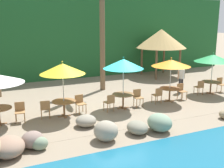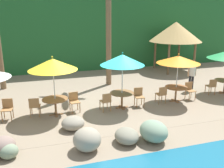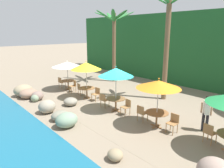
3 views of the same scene
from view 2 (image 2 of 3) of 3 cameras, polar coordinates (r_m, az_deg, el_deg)
The scene contains 21 objects.
ground_plane at distance 11.61m, azimuth 0.79°, elevation -5.46°, with size 120.00×120.00×0.00m, color gray.
terrace_deck at distance 11.61m, azimuth 0.79°, elevation -5.44°, with size 18.00×5.20×0.01m.
foliage_backdrop at distance 19.59m, azimuth -7.49°, elevation 12.36°, with size 28.00×2.40×6.00m.
rock_seawall at distance 8.85m, azimuth 4.09°, elevation -10.35°, with size 14.19×3.03×0.88m.
chair_white_seaward at distance 11.10m, azimuth -22.98°, elevation -5.04°, with size 0.47×0.48×0.87m.
umbrella_yellow at distance 10.44m, azimuth -13.52°, elevation 4.44°, with size 2.03×2.03×2.59m.
dining_table_yellow at distance 10.88m, azimuth -12.95°, elevation -3.96°, with size 1.10×1.10×0.74m.
chair_yellow_seaward at distance 11.17m, azimuth -8.73°, elevation -3.74°, with size 0.47×0.47×0.87m.
chair_yellow_inland at distance 10.93m, azimuth -17.41°, elevation -4.78°, with size 0.48×0.48×0.87m.
umbrella_teal at distance 10.97m, azimuth 2.41°, elevation 5.59°, with size 1.98×1.98×2.62m.
dining_table_teal at distance 11.40m, azimuth 2.31°, elevation -2.60°, with size 1.10×1.10×0.74m.
chair_teal_seaward at distance 11.75m, azimuth 6.21°, elevation -2.62°, with size 0.45×0.46×0.87m.
chair_teal_inland at distance 11.00m, azimuth -1.40°, elevation -3.86°, with size 0.48×0.48×0.87m.
umbrella_orange at distance 12.28m, azimuth 15.05°, elevation 5.47°, with size 2.07×2.07×2.42m.
dining_table_orange at distance 12.64m, azimuth 14.55°, elevation -1.22°, with size 1.10×1.10×0.74m.
chair_orange_seaward at distance 13.19m, azimuth 17.46°, elevation -1.17°, with size 0.42×0.43×0.87m.
chair_orange_inland at distance 12.16m, azimuth 11.38°, elevation -2.20°, with size 0.43×0.44×0.87m.
chair_green_inland at distance 14.27m, azimuth 21.96°, elevation -0.32°, with size 0.46×0.47×0.87m.
palm_tree_second at distance 14.67m, azimuth -0.82°, elevation 16.35°, with size 2.59×2.79×6.84m.
palapa_hut at distance 19.09m, azimuth 14.47°, elevation 11.55°, with size 3.83×3.83×3.61m.
waiter_in_white at distance 14.51m, azimuth 17.91°, elevation 2.28°, with size 0.52×0.39×1.70m.
Camera 2 is at (-3.33, -10.26, 4.31)m, focal length 39.67 mm.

